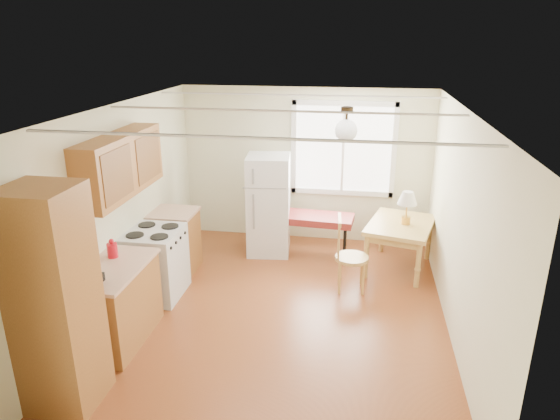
% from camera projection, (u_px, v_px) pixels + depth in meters
% --- Properties ---
extents(room_shell, '(4.60, 5.60, 2.62)m').
position_uv_depth(room_shell, '(280.00, 218.00, 5.77)').
color(room_shell, '#602B13').
rests_on(room_shell, ground).
extents(kitchen_run, '(0.65, 3.40, 2.20)m').
position_uv_depth(kitchen_run, '(120.00, 263.00, 5.58)').
color(kitchen_run, brown).
rests_on(kitchen_run, ground).
extents(window_unit, '(1.64, 0.05, 1.51)m').
position_uv_depth(window_unit, '(343.00, 149.00, 7.88)').
color(window_unit, white).
rests_on(window_unit, room_shell).
extents(pendant_light, '(0.26, 0.26, 0.40)m').
position_uv_depth(pendant_light, '(346.00, 129.00, 5.71)').
color(pendant_light, black).
rests_on(pendant_light, room_shell).
extents(refrigerator, '(0.70, 0.70, 1.55)m').
position_uv_depth(refrigerator, '(269.00, 205.00, 7.69)').
color(refrigerator, silver).
rests_on(refrigerator, ground).
extents(bench, '(1.43, 0.62, 0.64)m').
position_uv_depth(bench, '(308.00, 219.00, 7.69)').
color(bench, maroon).
rests_on(bench, ground).
extents(dining_table, '(1.11, 1.31, 0.71)m').
position_uv_depth(dining_table, '(400.00, 230.00, 7.18)').
color(dining_table, '#B28B44').
rests_on(dining_table, ground).
extents(chair, '(0.45, 0.45, 1.01)m').
position_uv_depth(chair, '(345.00, 249.00, 6.59)').
color(chair, '#B28B44').
rests_on(chair, ground).
extents(table_lamp, '(0.28, 0.28, 0.48)m').
position_uv_depth(table_lamp, '(407.00, 201.00, 7.00)').
color(table_lamp, gold).
rests_on(table_lamp, dining_table).
extents(coffee_maker, '(0.20, 0.27, 0.40)m').
position_uv_depth(coffee_maker, '(87.00, 272.00, 4.92)').
color(coffee_maker, black).
rests_on(coffee_maker, kitchen_run).
extents(kettle, '(0.12, 0.12, 0.22)m').
position_uv_depth(kettle, '(112.00, 250.00, 5.57)').
color(kettle, red).
rests_on(kettle, kitchen_run).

